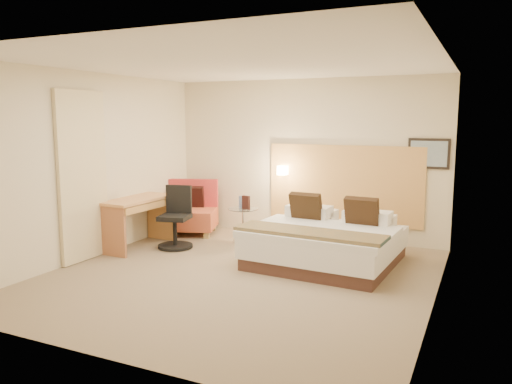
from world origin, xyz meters
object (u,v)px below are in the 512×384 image
at_px(lounge_chair, 191,212).
at_px(desk_chair, 176,223).
at_px(side_table, 243,223).
at_px(desk, 138,209).
at_px(bed, 326,242).

distance_m(lounge_chair, desk_chair, 1.02).
bearing_deg(desk_chair, side_table, 43.01).
distance_m(side_table, desk, 1.71).
height_order(bed, desk_chair, desk_chair).
bearing_deg(side_table, bed, -20.14).
relative_size(lounge_chair, side_table, 1.83).
height_order(side_table, desk, desk).
relative_size(lounge_chair, desk_chair, 1.13).
xyz_separation_m(bed, desk, (-2.96, -0.42, 0.32)).
xyz_separation_m(lounge_chair, side_table, (1.15, -0.20, -0.06)).
height_order(desk, desk_chair, desk_chair).
distance_m(bed, lounge_chair, 2.87).
distance_m(bed, desk, 3.00).
bearing_deg(lounge_chair, desk_chair, -70.93).
height_order(side_table, desk_chair, desk_chair).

